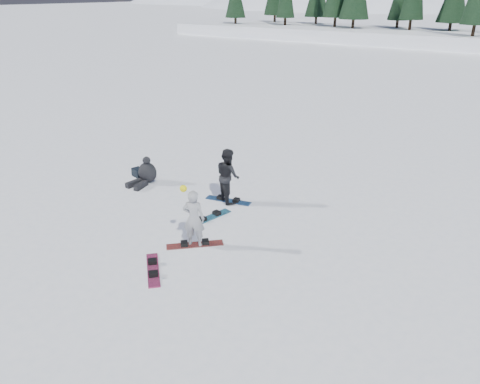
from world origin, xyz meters
The scene contains 9 objects.
ground centered at (0.00, 0.00, 0.00)m, with size 420.00×420.00×0.00m, color white.
snowboarder_woman centered at (-0.98, -0.29, 0.80)m, with size 0.68×0.58×1.72m.
snowboarder_man centered at (-1.93, 2.50, 0.87)m, with size 0.85×0.66×1.75m, color black.
seated_rider centered at (-5.17, 2.11, 0.37)m, with size 0.72×1.14×0.95m.
gear_bag centered at (-5.87, 2.37, 0.15)m, with size 0.45×0.30×0.30m, color black.
snowboard_woman centered at (-0.97, -0.29, 0.01)m, with size 1.50×0.28×0.03m, color maroon.
snowboard_man centered at (-1.93, 2.50, 0.01)m, with size 1.50×0.28×0.03m, color navy.
snowboard_loose_b centered at (-1.02, -1.79, 0.01)m, with size 1.50×0.28×0.03m, color #9C2251.
snowboard_loose_a centered at (-1.65, 1.19, 0.01)m, with size 1.50×0.28×0.03m, color teal.
Camera 1 is at (6.19, -8.46, 6.22)m, focal length 35.00 mm.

